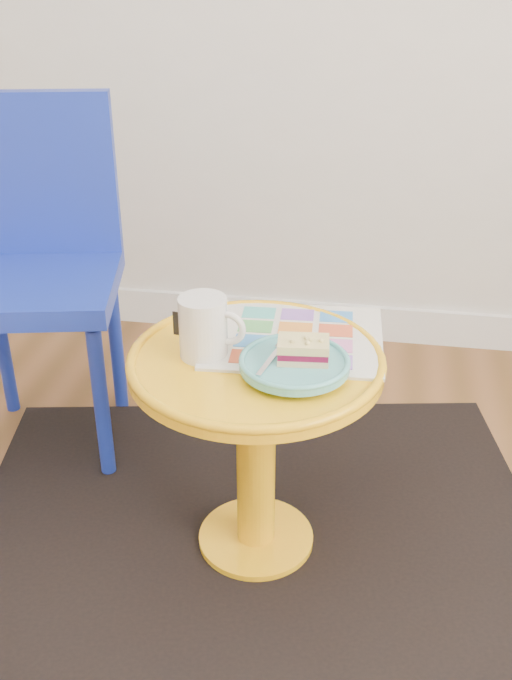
% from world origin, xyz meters
% --- Properties ---
extents(rug, '(1.48, 1.32, 0.01)m').
position_xyz_m(rug, '(0.48, 0.97, 0.00)').
color(rug, black).
rests_on(rug, ground).
extents(side_table, '(0.50, 0.50, 0.48)m').
position_xyz_m(side_table, '(0.48, 0.97, 0.34)').
color(side_table, '#FAB115').
rests_on(side_table, ground).
extents(chair, '(0.46, 0.46, 0.88)m').
position_xyz_m(chair, '(-0.13, 1.34, 0.51)').
color(chair, '#1A2FAA').
rests_on(chair, ground).
extents(newspaper, '(0.37, 0.32, 0.01)m').
position_xyz_m(newspaper, '(0.54, 1.06, 0.48)').
color(newspaper, silver).
rests_on(newspaper, side_table).
extents(mug, '(0.13, 0.09, 0.12)m').
position_xyz_m(mug, '(0.38, 0.96, 0.54)').
color(mug, silver).
rests_on(mug, side_table).
extents(plate, '(0.21, 0.21, 0.02)m').
position_xyz_m(plate, '(0.56, 0.92, 0.50)').
color(plate, '#53ADB0').
rests_on(plate, newspaper).
extents(cake_slice, '(0.10, 0.07, 0.04)m').
position_xyz_m(cake_slice, '(0.57, 0.93, 0.53)').
color(cake_slice, '#D3BC8C').
rests_on(cake_slice, plate).
extents(fork, '(0.05, 0.14, 0.00)m').
position_xyz_m(fork, '(0.52, 0.93, 0.51)').
color(fork, silver).
rests_on(fork, plate).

